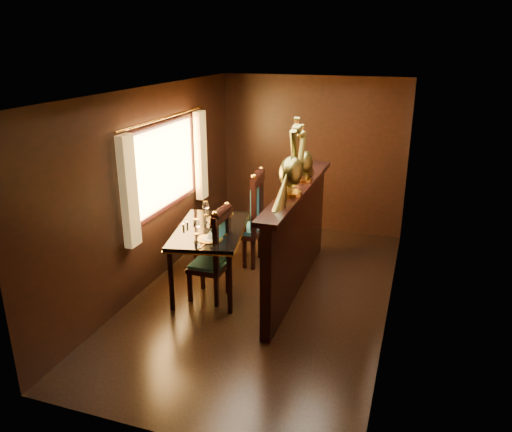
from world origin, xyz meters
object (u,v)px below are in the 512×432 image
at_px(dining_table, 210,234).
at_px(peacock_right, 304,152).
at_px(chair_left, 217,252).
at_px(peacock_left, 291,158).
at_px(chair_right, 252,216).

height_order(dining_table, peacock_right, peacock_right).
xyz_separation_m(chair_left, peacock_left, (0.84, 0.21, 1.16)).
bearing_deg(peacock_right, chair_right, 159.30).
bearing_deg(peacock_right, peacock_left, -90.00).
height_order(chair_left, chair_right, chair_right).
bearing_deg(peacock_left, peacock_right, 90.00).
distance_m(dining_table, peacock_left, 1.48).
height_order(dining_table, chair_right, chair_right).
relative_size(dining_table, peacock_left, 1.78).
bearing_deg(dining_table, peacock_left, -14.87).
distance_m(chair_left, peacock_left, 1.44).
distance_m(chair_left, peacock_right, 1.61).
height_order(chair_left, peacock_left, peacock_left).
distance_m(dining_table, chair_right, 0.89).
distance_m(chair_left, chair_right, 1.12).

